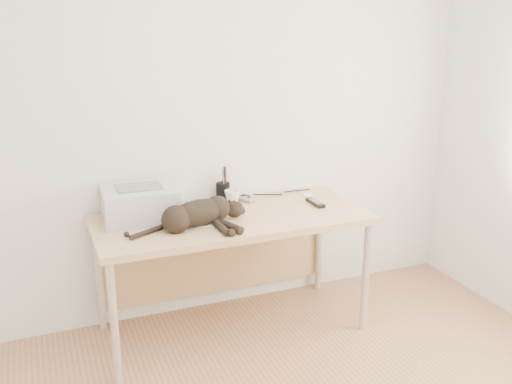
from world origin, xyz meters
name	(u,v)px	position (x,y,z in m)	size (l,w,h in m)	color
wall_back	(211,112)	(0.00, 1.75, 1.30)	(3.50, 3.50, 0.00)	silver
desk	(227,232)	(0.00, 1.48, 0.61)	(1.60, 0.70, 0.74)	tan
printer	(140,203)	(-0.50, 1.54, 0.84)	(0.43, 0.37, 0.20)	#A9A9AE
papers	(188,222)	(-0.27, 1.38, 0.74)	(0.36, 0.28, 0.01)	white
cat	(196,215)	(-0.24, 1.29, 0.81)	(0.70, 0.34, 0.16)	black
mug	(232,197)	(0.08, 1.60, 0.78)	(0.10, 0.10, 0.09)	white
pen_cup	(223,192)	(0.05, 1.68, 0.80)	(0.09, 0.09, 0.22)	black
remote_grey	(243,199)	(0.16, 1.64, 0.75)	(0.05, 0.17, 0.02)	slate
remote_black	(315,203)	(0.56, 1.41, 0.75)	(0.05, 0.18, 0.02)	black
mouse	(307,193)	(0.59, 1.59, 0.76)	(0.06, 0.10, 0.03)	white
cable_tangle	(215,200)	(0.00, 1.70, 0.75)	(1.36, 0.08, 0.01)	black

